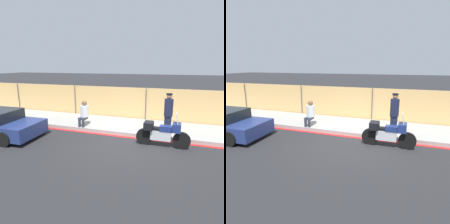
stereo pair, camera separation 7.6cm
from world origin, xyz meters
TOP-DOWN VIEW (x-y plane):
  - ground_plane at (0.00, 0.00)m, footprint 120.00×120.00m
  - sidewalk at (0.00, 2.13)m, footprint 33.21×2.61m
  - curb_paint_stripe at (0.00, 0.74)m, footprint 33.21×0.18m
  - storefront_fence at (0.00, 3.52)m, footprint 31.54×0.17m
  - motorcycle at (1.20, 0.19)m, footprint 2.14×0.51m
  - officer_standing at (1.33, 1.48)m, footprint 0.39×0.39m
  - person_seated_on_curb at (-2.80, 1.29)m, footprint 0.43×0.69m

SIDE VIEW (x-z plane):
  - ground_plane at x=0.00m, z-range 0.00..0.00m
  - curb_paint_stripe at x=0.00m, z-range 0.00..0.01m
  - sidewalk at x=0.00m, z-range 0.00..0.18m
  - motorcycle at x=1.20m, z-range -0.14..1.30m
  - person_seated_on_curb at x=-2.80m, z-range 0.24..1.53m
  - storefront_fence at x=0.00m, z-range 0.00..1.96m
  - officer_standing at x=1.33m, z-range 0.20..2.02m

